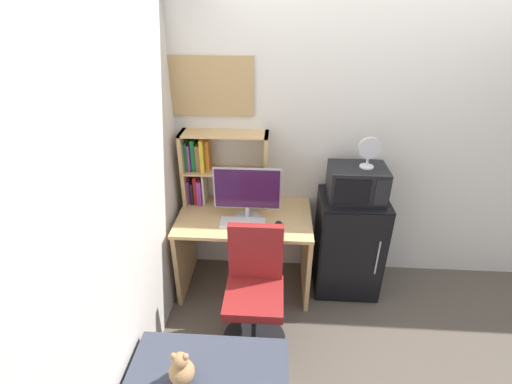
# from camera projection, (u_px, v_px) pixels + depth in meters

# --- Properties ---
(wall_back) EXTENTS (6.40, 0.04, 2.60)m
(wall_back) POSITION_uv_depth(u_px,v_px,m) (413.00, 143.00, 3.07)
(wall_back) COLOR silver
(wall_back) RESTS_ON ground_plane
(wall_left) EXTENTS (0.04, 4.40, 2.60)m
(wall_left) POSITION_uv_depth(u_px,v_px,m) (87.00, 252.00, 1.76)
(wall_left) COLOR silver
(wall_left) RESTS_ON ground_plane
(desk) EXTENTS (1.12, 0.68, 0.75)m
(desk) POSITION_uv_depth(u_px,v_px,m) (245.00, 239.00, 3.21)
(desk) COLOR tan
(desk) RESTS_ON ground_plane
(hutch_bookshelf) EXTENTS (0.74, 0.23, 0.65)m
(hutch_bookshelf) POSITION_uv_depth(u_px,v_px,m) (212.00, 167.00, 3.16)
(hutch_bookshelf) COLOR tan
(hutch_bookshelf) RESTS_ON desk
(monitor) EXTENTS (0.54, 0.20, 0.45)m
(monitor) POSITION_uv_depth(u_px,v_px,m) (247.00, 192.00, 2.95)
(monitor) COLOR #B7B7BC
(monitor) RESTS_ON desk
(keyboard) EXTENTS (0.37, 0.16, 0.02)m
(keyboard) POSITION_uv_depth(u_px,v_px,m) (243.00, 223.00, 2.98)
(keyboard) COLOR silver
(keyboard) RESTS_ON desk
(computer_mouse) EXTENTS (0.06, 0.10, 0.03)m
(computer_mouse) POSITION_uv_depth(u_px,v_px,m) (279.00, 224.00, 2.95)
(computer_mouse) COLOR black
(computer_mouse) RESTS_ON desk
(mini_fridge) EXTENTS (0.55, 0.49, 0.92)m
(mini_fridge) POSITION_uv_depth(u_px,v_px,m) (348.00, 244.00, 3.23)
(mini_fridge) COLOR black
(mini_fridge) RESTS_ON ground_plane
(microwave) EXTENTS (0.45, 0.34, 0.28)m
(microwave) POSITION_uv_depth(u_px,v_px,m) (357.00, 183.00, 2.96)
(microwave) COLOR black
(microwave) RESTS_ON mini_fridge
(desk_fan) EXTENTS (0.17, 0.11, 0.25)m
(desk_fan) POSITION_uv_depth(u_px,v_px,m) (369.00, 151.00, 2.82)
(desk_fan) COLOR silver
(desk_fan) RESTS_ON microwave
(desk_chair) EXTENTS (0.49, 0.49, 0.95)m
(desk_chair) POSITION_uv_depth(u_px,v_px,m) (255.00, 295.00, 2.73)
(desk_chair) COLOR black
(desk_chair) RESTS_ON ground_plane
(teddy_bear) EXTENTS (0.15, 0.15, 0.22)m
(teddy_bear) POSITION_uv_depth(u_px,v_px,m) (181.00, 369.00, 2.06)
(teddy_bear) COLOR #AD7F51
(teddy_bear) RESTS_ON bed
(wall_corkboard) EXTENTS (0.79, 0.02, 0.47)m
(wall_corkboard) POSITION_uv_depth(u_px,v_px,m) (204.00, 86.00, 2.93)
(wall_corkboard) COLOR tan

